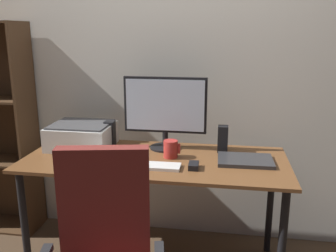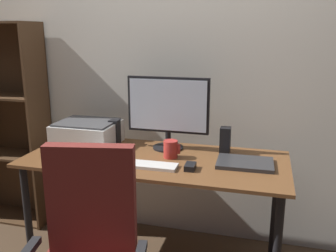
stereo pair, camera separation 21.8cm
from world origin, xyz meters
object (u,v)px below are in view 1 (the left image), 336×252
at_px(desk, 155,171).
at_px(printer, 82,135).
at_px(monitor, 165,109).
at_px(keyboard, 155,166).
at_px(speaker_right, 223,139).
at_px(coffee_mug, 171,149).
at_px(mouse, 194,166).
at_px(speaker_left, 110,134).
at_px(laptop, 245,160).

distance_m(desk, printer, 0.56).
relative_size(monitor, printer, 1.34).
height_order(keyboard, speaker_right, speaker_right).
bearing_deg(coffee_mug, printer, 169.62).
relative_size(keyboard, speaker_right, 1.71).
relative_size(mouse, speaker_right, 0.56).
relative_size(coffee_mug, printer, 0.27).
relative_size(desk, keyboard, 5.49).
xyz_separation_m(desk, monitor, (0.03, 0.20, 0.35)).
distance_m(keyboard, speaker_left, 0.52).
bearing_deg(keyboard, speaker_right, 42.42).
bearing_deg(speaker_left, mouse, -28.85).
bearing_deg(laptop, keyboard, -162.56).
height_order(desk, coffee_mug, coffee_mug).
height_order(keyboard, laptop, laptop).
xyz_separation_m(desk, coffee_mug, (0.09, 0.03, 0.14)).
xyz_separation_m(mouse, laptop, (0.29, 0.15, -0.01)).
relative_size(keyboard, coffee_mug, 2.70).
xyz_separation_m(laptop, speaker_right, (-0.14, 0.17, 0.07)).
relative_size(mouse, printer, 0.24).
height_order(coffee_mug, speaker_left, speaker_left).
bearing_deg(speaker_right, mouse, -115.35).
distance_m(coffee_mug, speaker_right, 0.35).
bearing_deg(mouse, speaker_left, 149.68).
bearing_deg(printer, speaker_left, 15.75).
bearing_deg(desk, speaker_left, 151.16).
bearing_deg(desk, speaker_right, 25.21).
xyz_separation_m(desk, laptop, (0.54, 0.02, 0.10)).
bearing_deg(monitor, printer, -174.00).
height_order(monitor, laptop, monitor).
bearing_deg(laptop, speaker_left, 167.38).
xyz_separation_m(monitor, mouse, (0.22, -0.33, -0.25)).
distance_m(keyboard, speaker_right, 0.52).
distance_m(laptop, speaker_left, 0.90).
xyz_separation_m(monitor, speaker_left, (-0.37, -0.01, -0.18)).
distance_m(keyboard, coffee_mug, 0.20).
distance_m(monitor, laptop, 0.60).
distance_m(laptop, speaker_right, 0.23).
xyz_separation_m(coffee_mug, laptop, (0.45, -0.01, -0.04)).
xyz_separation_m(desk, keyboard, (0.03, -0.16, 0.09)).
relative_size(speaker_right, printer, 0.43).
distance_m(monitor, keyboard, 0.44).
height_order(laptop, speaker_left, speaker_left).
xyz_separation_m(desk, speaker_right, (0.40, 0.19, 0.17)).
bearing_deg(monitor, coffee_mug, -69.63).
height_order(laptop, printer, printer).
bearing_deg(keyboard, laptop, 18.26).
bearing_deg(speaker_right, laptop, -51.85).
bearing_deg(mouse, coffee_mug, 132.06).
bearing_deg(desk, coffee_mug, 16.31).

